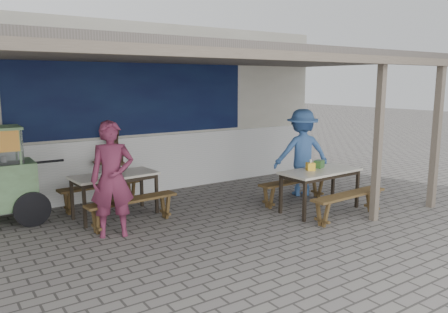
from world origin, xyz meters
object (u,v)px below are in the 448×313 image
tissue_box (310,167)px  condiment_bowl (98,176)px  patron_right_table (302,153)px  table_left (115,179)px  bench_left_wall (101,190)px  patron_wall_side (112,164)px  bench_right_wall (294,185)px  bench_left_street (132,205)px  donation_box (319,164)px  table_right (321,174)px  bench_right_street (349,200)px  patron_street_side (112,179)px  condiment_jar (120,168)px

tissue_box → condiment_bowl: 3.70m
patron_right_table → table_left: bearing=13.6°
table_left → bench_left_wall: table_left is taller
patron_wall_side → tissue_box: size_ratio=10.85×
bench_left_wall → patron_wall_side: bearing=40.2°
bench_left_wall → bench_right_wall: (3.23, -1.74, 0.00)m
bench_left_street → donation_box: donation_box is taller
bench_left_wall → table_right: (3.25, -2.38, 0.33)m
bench_right_street → bench_right_wall: 1.29m
bench_left_wall → patron_wall_side: 0.64m
bench_left_wall → tissue_box: tissue_box is taller
donation_box → condiment_bowl: donation_box is taller
bench_right_street → patron_street_side: bearing=155.6°
bench_left_wall → donation_box: bearing=-37.5°
donation_box → tissue_box: bearing=-164.7°
condiment_jar → patron_street_side: bearing=-115.8°
bench_left_street → bench_left_wall: 1.27m
bench_left_street → patron_street_side: (-0.41, -0.28, 0.54)m
bench_left_wall → bench_right_wall: size_ratio=0.95×
bench_right_street → condiment_jar: condiment_jar is taller
table_left → condiment_bowl: condiment_bowl is taller
bench_left_wall → condiment_jar: condiment_jar is taller
table_right → patron_street_side: (-3.56, 0.83, 0.21)m
donation_box → table_right: bearing=-127.6°
patron_right_table → condiment_bowl: 4.08m
bench_right_wall → donation_box: bearing=-73.7°
condiment_bowl → bench_left_wall: bearing=69.3°
tissue_box → condiment_bowl: tissue_box is taller
table_right → bench_left_street: bearing=158.5°
bench_right_wall → patron_right_table: patron_right_table is taller
patron_right_table → donation_box: size_ratio=8.57×
bench_right_street → table_left: bearing=141.4°
bench_left_street → donation_box: bearing=-20.3°
patron_wall_side → patron_right_table: (3.40, -1.72, 0.14)m
table_left → bench_right_street: size_ratio=0.91×
bench_left_street → donation_box: (3.29, -0.94, 0.48)m
donation_box → condiment_bowl: size_ratio=0.99×
donation_box → condiment_jar: 3.62m
tissue_box → patron_wall_side: bearing=135.9°
bench_right_street → patron_street_side: 3.92m
bench_left_wall → donation_box: 4.07m
bench_left_wall → patron_street_side: 1.67m
patron_wall_side → patron_right_table: size_ratio=0.85×
patron_street_side → patron_right_table: size_ratio=0.99×
bench_right_wall → tissue_box: tissue_box is taller
bench_left_wall → table_left: bearing=-90.0°
table_right → patron_right_table: size_ratio=0.87×
donation_box → bench_left_street: bearing=164.0°
bench_right_street → patron_street_side: (-3.59, 1.47, 0.54)m
patron_street_side → table_right: bearing=6.3°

